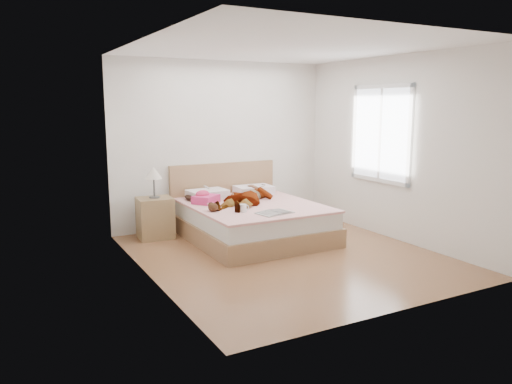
% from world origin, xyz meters
% --- Properties ---
extents(ground, '(4.00, 4.00, 0.00)m').
position_xyz_m(ground, '(0.00, 0.00, 0.00)').
color(ground, '#4E2E18').
rests_on(ground, ground).
extents(woman, '(1.63, 1.54, 0.22)m').
position_xyz_m(woman, '(0.05, 1.16, 0.62)').
color(woman, white).
rests_on(woman, bed).
extents(hair, '(0.58, 0.66, 0.09)m').
position_xyz_m(hair, '(-0.52, 1.61, 0.55)').
color(hair, black).
rests_on(hair, bed).
extents(phone, '(0.10, 0.10, 0.05)m').
position_xyz_m(phone, '(-0.45, 1.56, 0.70)').
color(phone, silver).
rests_on(phone, bed).
extents(room_shell, '(4.00, 4.00, 4.00)m').
position_xyz_m(room_shell, '(1.77, 0.30, 1.50)').
color(room_shell, white).
rests_on(room_shell, ground).
extents(bed, '(1.80, 2.08, 1.00)m').
position_xyz_m(bed, '(0.00, 1.04, 0.28)').
color(bed, olive).
rests_on(bed, ground).
extents(towel, '(0.46, 0.44, 0.19)m').
position_xyz_m(towel, '(-0.58, 1.33, 0.59)').
color(towel, '#D23960').
rests_on(towel, bed).
extents(magazine, '(0.50, 0.38, 0.03)m').
position_xyz_m(magazine, '(-0.04, 0.26, 0.52)').
color(magazine, silver).
rests_on(magazine, bed).
extents(coffee_mug, '(0.14, 0.10, 0.11)m').
position_xyz_m(coffee_mug, '(-0.37, 0.53, 0.56)').
color(coffee_mug, white).
rests_on(coffee_mug, bed).
extents(plush_toy, '(0.15, 0.21, 0.11)m').
position_xyz_m(plush_toy, '(-0.71, 0.76, 0.57)').
color(plush_toy, black).
rests_on(plush_toy, bed).
extents(nightstand, '(0.51, 0.46, 1.05)m').
position_xyz_m(nightstand, '(-1.24, 1.65, 0.35)').
color(nightstand, brown).
rests_on(nightstand, ground).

